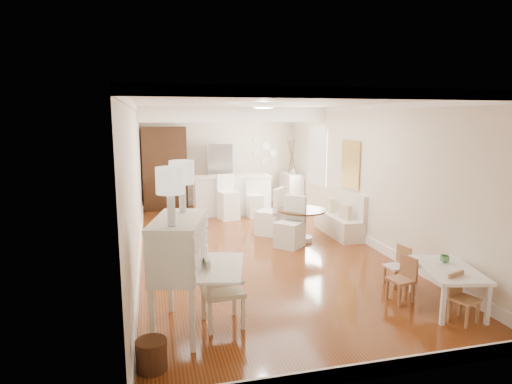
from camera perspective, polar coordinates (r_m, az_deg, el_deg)
name	(u,v)px	position (r m, az deg, el deg)	size (l,w,h in m)	color
room	(254,146)	(8.53, -0.21, 6.09)	(9.00, 9.04, 2.82)	brown
secretary_bureau	(180,275)	(5.25, -10.16, -10.85)	(1.09, 1.11, 1.40)	white
gustavian_armchair	(222,290)	(5.41, -4.50, -12.84)	(0.52, 0.52, 0.91)	beige
wicker_basket	(152,355)	(4.77, -13.75, -20.35)	(0.32, 0.32, 0.32)	#4B2A17
kids_table	(447,288)	(6.45, 24.12, -11.55)	(0.67, 1.12, 0.56)	white
kids_chair_a	(401,279)	(6.40, 18.75, -10.95)	(0.31, 0.31, 0.65)	#9E6B48
kids_chair_b	(396,266)	(6.95, 18.21, -9.36)	(0.30, 0.30, 0.62)	#A17549
kids_chair_c	(464,298)	(6.08, 26.02, -12.63)	(0.30, 0.30, 0.63)	#AC794E
banquette	(339,213)	(9.55, 11.00, -2.73)	(0.52, 1.60, 0.98)	silver
dining_table	(302,225)	(8.98, 6.11, -4.42)	(0.98, 0.98, 0.67)	#492E17
slip_chair_near	(290,222)	(8.49, 4.52, -4.04)	(0.48, 0.50, 1.01)	silver
slip_chair_far	(270,211)	(9.38, 1.84, -2.55)	(0.50, 0.52, 1.05)	white
breakfast_counter	(232,195)	(11.42, -3.21, -0.39)	(2.05, 0.65, 1.03)	white
bar_stool_left	(228,197)	(10.79, -3.72, -0.71)	(0.45, 0.45, 1.14)	white
bar_stool_right	(255,199)	(11.02, -0.20, -0.99)	(0.37, 0.37, 0.94)	white
pantry_cabinet	(165,168)	(12.21, -12.07, 3.09)	(1.20, 0.60, 2.30)	#381E11
fridge	(232,175)	(12.41, -3.23, 2.24)	(0.75, 0.65, 1.80)	silver
sideboard	(291,189)	(12.56, 4.74, 0.34)	(0.44, 0.99, 0.95)	white
pencil_cup	(445,259)	(6.54, 23.85, -8.18)	(0.13, 0.13, 0.10)	#56945D
branch_vase	(293,171)	(12.49, 4.98, 2.87)	(0.16, 0.16, 0.17)	white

